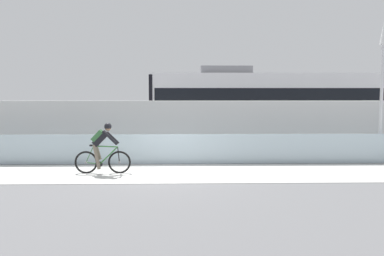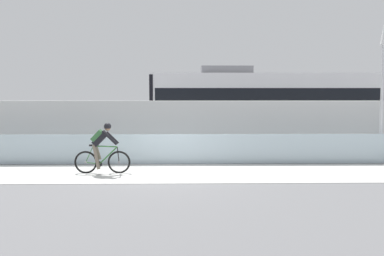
{
  "view_description": "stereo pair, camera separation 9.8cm",
  "coord_description": "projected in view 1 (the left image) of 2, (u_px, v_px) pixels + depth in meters",
  "views": [
    {
      "loc": [
        0.57,
        -13.31,
        2.53
      ],
      "look_at": [
        0.95,
        2.35,
        1.25
      ],
      "focal_mm": 39.68,
      "sensor_mm": 36.0,
      "label": 1
    },
    {
      "loc": [
        0.66,
        -13.31,
        2.53
      ],
      "look_at": [
        0.95,
        2.35,
        1.25
      ],
      "focal_mm": 39.68,
      "sensor_mm": 36.0,
      "label": 2
    }
  ],
  "objects": [
    {
      "name": "tram_rail_far",
      "position": [
        170.0,
        145.0,
        20.99
      ],
      "size": [
        32.0,
        0.08,
        0.01
      ],
      "primitive_type": "cube",
      "color": "#595654",
      "rests_on": "ground"
    },
    {
      "name": "bike_path_deck",
      "position": [
        164.0,
        173.0,
        13.45
      ],
      "size": [
        32.0,
        3.2,
        0.01
      ],
      "primitive_type": "cube",
      "color": "beige",
      "rests_on": "ground"
    },
    {
      "name": "lamp_post_antenna",
      "position": [
        382.0,
        73.0,
        15.52
      ],
      "size": [
        0.28,
        0.28,
        5.2
      ],
      "color": "gray",
      "rests_on": "ground"
    },
    {
      "name": "cyclist_on_bike",
      "position": [
        102.0,
        148.0,
        13.34
      ],
      "size": [
        1.77,
        0.58,
        1.61
      ],
      "color": "black",
      "rests_on": "ground"
    },
    {
      "name": "ground_plane",
      "position": [
        164.0,
        173.0,
        13.45
      ],
      "size": [
        200.0,
        200.0,
        0.0
      ],
      "primitive_type": "plane",
      "color": "slate"
    },
    {
      "name": "concrete_barrier_wall",
      "position": [
        168.0,
        129.0,
        17.0
      ],
      "size": [
        32.0,
        0.36,
        2.24
      ],
      "primitive_type": "cube",
      "color": "silver",
      "rests_on": "ground"
    },
    {
      "name": "glass_parapet",
      "position": [
        166.0,
        149.0,
        15.25
      ],
      "size": [
        32.0,
        0.05,
        1.07
      ],
      "primitive_type": "cube",
      "color": "silver",
      "rests_on": "ground"
    },
    {
      "name": "tram_rail_near",
      "position": [
        170.0,
        148.0,
        19.56
      ],
      "size": [
        32.0,
        0.08,
        0.01
      ],
      "primitive_type": "cube",
      "color": "#595654",
      "rests_on": "ground"
    },
    {
      "name": "tram",
      "position": [
        267.0,
        107.0,
        20.23
      ],
      "size": [
        11.06,
        2.54,
        3.81
      ],
      "color": "silver",
      "rests_on": "ground"
    }
  ]
}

